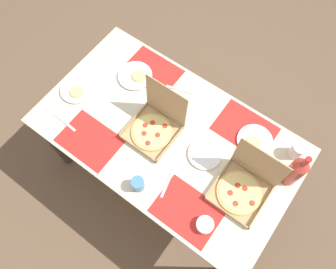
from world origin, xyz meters
The scene contains 19 objects.
ground_plane centered at (0.00, 0.00, 0.00)m, with size 6.00×6.00×0.00m, color brown.
dining_table centered at (0.00, 0.00, 0.65)m, with size 1.59×0.92×0.76m.
placemat_near_left centered at (-0.36, -0.31, 0.76)m, with size 0.36×0.26×0.00m, color red.
placemat_near_right centered at (0.36, -0.31, 0.76)m, with size 0.36×0.26×0.00m, color red.
placemat_far_left centered at (-0.36, 0.31, 0.76)m, with size 0.36×0.26×0.00m, color red.
placemat_far_right centered at (0.36, 0.31, 0.76)m, with size 0.36×0.26×0.00m, color red.
pizza_box_center centered at (-0.09, -0.01, 0.81)m, with size 0.29×0.30×0.32m.
pizza_box_corner_right centered at (0.54, -0.02, 0.81)m, with size 0.29×0.29×0.32m.
plate_far_left centered at (-0.42, 0.21, 0.77)m, with size 0.23×0.23×0.03m.
plate_far_right centered at (-0.66, -0.09, 0.77)m, with size 0.22×0.22×0.03m.
plate_middle centered at (0.45, 0.27, 0.77)m, with size 0.22×0.22×0.03m.
plate_near_right centered at (0.25, 0.02, 0.77)m, with size 0.20×0.20×0.02m.
soda_bottle centered at (0.71, 0.18, 0.90)m, with size 0.09×0.09×0.32m.
cup_clear_left centered at (0.68, 0.34, 0.82)m, with size 0.08×0.08×0.11m, color silver.
cup_dark centered at (0.05, -0.36, 0.81)m, with size 0.07×0.07×0.09m, color teal.
condiment_bowl centered at (0.48, -0.32, 0.79)m, with size 0.10×0.10×0.05m, color white.
fork_by_far_right centered at (0.18, -0.24, 0.77)m, with size 0.19×0.02×0.01m, color #B7B7BC.
fork_by_near_right centered at (-0.12, 0.30, 0.77)m, with size 0.19×0.02×0.01m, color #B7B7BC.
fork_by_far_left centered at (-0.57, -0.31, 0.77)m, with size 0.19×0.02×0.01m, color #B7B7BC.
Camera 1 is at (0.48, -0.66, 2.59)m, focal length 35.26 mm.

